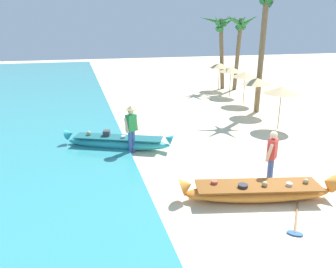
# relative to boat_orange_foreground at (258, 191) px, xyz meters

# --- Properties ---
(ground_plane) EXTENTS (80.00, 80.00, 0.00)m
(ground_plane) POSITION_rel_boat_orange_foreground_xyz_m (0.60, 0.54, -0.24)
(ground_plane) COLOR beige
(boat_orange_foreground) EXTENTS (4.24, 1.63, 0.73)m
(boat_orange_foreground) POSITION_rel_boat_orange_foreground_xyz_m (0.00, 0.00, 0.00)
(boat_orange_foreground) COLOR orange
(boat_orange_foreground) RESTS_ON ground
(boat_cyan_midground) EXTENTS (4.01, 2.18, 0.74)m
(boat_cyan_midground) POSITION_rel_boat_orange_foreground_xyz_m (-3.10, 4.83, 0.02)
(boat_cyan_midground) COLOR #33B2BC
(boat_cyan_midground) RESTS_ON ground
(person_vendor_hatted) EXTENTS (0.57, 0.47, 1.76)m
(person_vendor_hatted) POSITION_rel_boat_orange_foreground_xyz_m (-2.67, 4.31, 0.77)
(person_vendor_hatted) COLOR #3D5BA8
(person_vendor_hatted) RESTS_ON ground
(person_tourist_customer) EXTENTS (0.53, 0.52, 1.62)m
(person_tourist_customer) POSITION_rel_boat_orange_foreground_xyz_m (0.80, 0.73, 0.67)
(person_tourist_customer) COLOR #3D5BA8
(person_tourist_customer) RESTS_ON ground
(parasol_row_0) EXTENTS (1.60, 1.60, 1.91)m
(parasol_row_0) POSITION_rel_boat_orange_foreground_xyz_m (4.18, 5.60, 1.50)
(parasol_row_0) COLOR #8E6B47
(parasol_row_0) RESTS_ON ground
(parasol_row_1) EXTENTS (1.60, 1.60, 1.91)m
(parasol_row_1) POSITION_rel_boat_orange_foreground_xyz_m (4.35, 8.06, 1.50)
(parasol_row_1) COLOR #8E6B47
(parasol_row_1) RESTS_ON ground
(parasol_row_2) EXTENTS (1.60, 1.60, 1.91)m
(parasol_row_2) POSITION_rel_boat_orange_foreground_xyz_m (4.92, 10.40, 1.50)
(parasol_row_2) COLOR #8E6B47
(parasol_row_2) RESTS_ON ground
(parasol_row_3) EXTENTS (1.60, 1.60, 1.91)m
(parasol_row_3) POSITION_rel_boat_orange_foreground_xyz_m (5.10, 12.68, 1.50)
(parasol_row_3) COLOR #8E6B47
(parasol_row_3) RESTS_ON ground
(parasol_row_4) EXTENTS (1.60, 1.60, 1.91)m
(parasol_row_4) POSITION_rel_boat_orange_foreground_xyz_m (5.31, 14.99, 1.50)
(parasol_row_4) COLOR #8E6B47
(parasol_row_4) RESTS_ON ground
(palm_tree_tall_inland) EXTENTS (2.69, 2.61, 5.18)m
(palm_tree_tall_inland) POSITION_rel_boat_orange_foreground_xyz_m (5.52, 15.51, 3.83)
(palm_tree_tall_inland) COLOR brown
(palm_tree_tall_inland) RESTS_ON ground
(palm_tree_leaning_seaward) EXTENTS (2.50, 2.57, 5.19)m
(palm_tree_leaning_seaward) POSITION_rel_boat_orange_foreground_xyz_m (6.68, 14.86, 3.96)
(palm_tree_leaning_seaward) COLOR brown
(palm_tree_leaning_seaward) RESTS_ON ground
(palm_tree_mid_cluster) EXTENTS (2.43, 2.39, 6.35)m
(palm_tree_mid_cluster) POSITION_rel_boat_orange_foreground_xyz_m (4.79, 8.58, 4.70)
(palm_tree_mid_cluster) COLOR brown
(palm_tree_mid_cluster) RESTS_ON ground
(paddle) EXTENTS (1.13, 1.38, 0.05)m
(paddle) POSITION_rel_boat_orange_foreground_xyz_m (0.31, -1.28, -0.21)
(paddle) COLOR #8E6B47
(paddle) RESTS_ON ground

